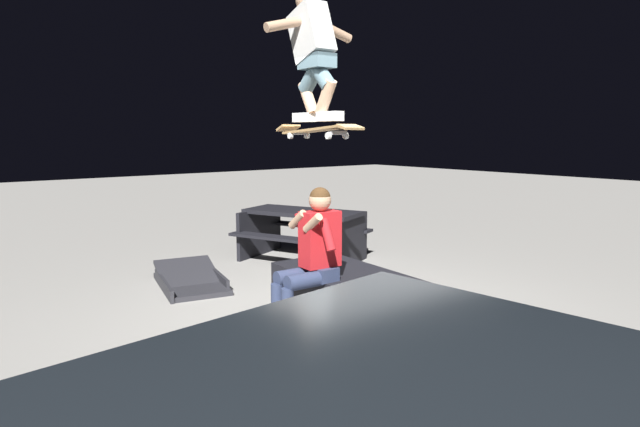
% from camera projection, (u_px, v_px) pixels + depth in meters
% --- Properties ---
extents(ground_plane, '(40.00, 40.00, 0.00)m').
position_uv_depth(ground_plane, '(345.00, 325.00, 5.26)').
color(ground_plane, gray).
extents(ledge_box_main, '(1.68, 0.90, 0.56)m').
position_uv_depth(ledge_box_main, '(351.00, 302.00, 5.07)').
color(ledge_box_main, black).
rests_on(ledge_box_main, ground).
extents(person_sitting_on_ledge, '(0.59, 0.76, 1.39)m').
position_uv_depth(person_sitting_on_ledge, '(310.00, 256.00, 4.74)').
color(person_sitting_on_ledge, '#2D3856').
rests_on(person_sitting_on_ledge, ground).
extents(skateboard, '(1.03, 0.24, 0.13)m').
position_uv_depth(skateboard, '(317.00, 130.00, 4.60)').
color(skateboard, '#AD8451').
extents(skater_airborne, '(0.62, 0.89, 1.12)m').
position_uv_depth(skater_airborne, '(313.00, 48.00, 4.54)').
color(skater_airborne, white).
extents(kicker_ramp, '(1.35, 0.98, 0.32)m').
position_uv_depth(kicker_ramp, '(191.00, 282.00, 6.59)').
color(kicker_ramp, '#28282D').
rests_on(kicker_ramp, ground).
extents(picnic_table_back, '(2.09, 1.89, 0.75)m').
position_uv_depth(picnic_table_back, '(302.00, 227.00, 7.90)').
color(picnic_table_back, black).
rests_on(picnic_table_back, ground).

